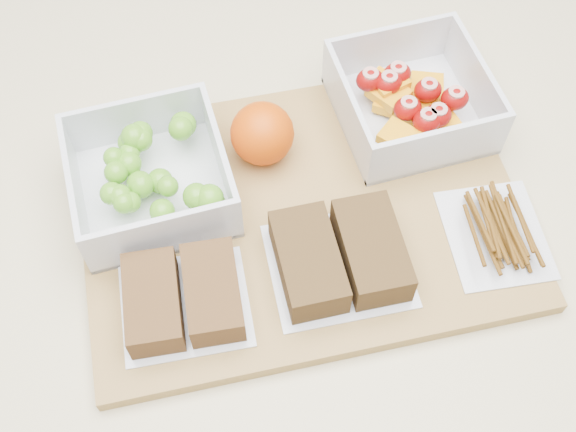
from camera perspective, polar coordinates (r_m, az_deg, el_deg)
name	(u,v)px	position (r m, az deg, el deg)	size (l,w,h in m)	color
counter	(291,373)	(1.12, 0.21, -12.32)	(1.20, 0.90, 0.90)	beige
cutting_board	(301,214)	(0.70, 1.07, 0.17)	(0.42, 0.30, 0.02)	#A37E43
grape_container	(151,175)	(0.70, -10.78, 3.17)	(0.14, 0.14, 0.06)	silver
fruit_container	(411,102)	(0.76, 9.68, 8.91)	(0.14, 0.14, 0.06)	silver
orange	(262,134)	(0.71, -2.05, 6.53)	(0.06, 0.06, 0.06)	#E14D05
sandwich_bag_left	(183,298)	(0.64, -8.28, -6.41)	(0.12, 0.11, 0.04)	silver
sandwich_bag_center	(340,257)	(0.65, 4.12, -3.21)	(0.14, 0.12, 0.04)	silver
pretzel_bag	(498,229)	(0.70, 16.24, -0.99)	(0.10, 0.12, 0.02)	silver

